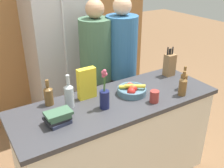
% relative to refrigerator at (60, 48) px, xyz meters
% --- Properties ---
extents(kitchen_island, '(1.83, 0.66, 0.89)m').
position_rel_refrigerator_xyz_m(kitchen_island, '(-0.01, -1.31, -0.56)').
color(kitchen_island, silver).
rests_on(kitchen_island, ground_plane).
extents(back_wall_wood, '(3.03, 0.12, 2.60)m').
position_rel_refrigerator_xyz_m(back_wall_wood, '(-0.01, 0.36, 0.30)').
color(back_wall_wood, '#9E6B3D').
rests_on(back_wall_wood, ground_plane).
extents(refrigerator, '(0.73, 0.63, 2.01)m').
position_rel_refrigerator_xyz_m(refrigerator, '(0.00, 0.00, 0.00)').
color(refrigerator, '#B7B7BC').
rests_on(refrigerator, ground_plane).
extents(fruit_bowl, '(0.26, 0.26, 0.10)m').
position_rel_refrigerator_xyz_m(fruit_bowl, '(0.16, -1.28, -0.07)').
color(fruit_bowl, slate).
rests_on(fruit_bowl, kitchen_island).
extents(knife_block, '(0.10, 0.09, 0.31)m').
position_rel_refrigerator_xyz_m(knife_block, '(0.74, -1.14, 0.01)').
color(knife_block, olive).
rests_on(knife_block, kitchen_island).
extents(flower_vase, '(0.08, 0.08, 0.34)m').
position_rel_refrigerator_xyz_m(flower_vase, '(-0.17, -1.36, -0.00)').
color(flower_vase, '#191E4C').
rests_on(flower_vase, kitchen_island).
extents(cereal_box, '(0.16, 0.06, 0.28)m').
position_rel_refrigerator_xyz_m(cereal_box, '(-0.21, -1.13, 0.03)').
color(cereal_box, yellow).
rests_on(cereal_box, kitchen_island).
extents(coffee_mug, '(0.11, 0.08, 0.10)m').
position_rel_refrigerator_xyz_m(coffee_mug, '(0.24, -1.50, -0.06)').
color(coffee_mug, '#99332D').
rests_on(coffee_mug, kitchen_island).
extents(book_stack, '(0.20, 0.16, 0.10)m').
position_rel_refrigerator_xyz_m(book_stack, '(-0.57, -1.37, -0.06)').
color(book_stack, '#2D334C').
rests_on(book_stack, kitchen_island).
extents(bottle_oil, '(0.07, 0.07, 0.23)m').
position_rel_refrigerator_xyz_m(bottle_oil, '(0.53, -1.53, -0.02)').
color(bottle_oil, brown).
rests_on(bottle_oil, kitchen_island).
extents(bottle_vinegar, '(0.06, 0.06, 0.22)m').
position_rel_refrigerator_xyz_m(bottle_vinegar, '(0.63, -1.45, -0.02)').
color(bottle_vinegar, brown).
rests_on(bottle_vinegar, kitchen_island).
extents(bottle_wine, '(0.07, 0.07, 0.22)m').
position_rel_refrigerator_xyz_m(bottle_wine, '(-0.53, -1.07, -0.02)').
color(bottle_wine, brown).
rests_on(bottle_wine, kitchen_island).
extents(bottle_water, '(0.08, 0.08, 0.28)m').
position_rel_refrigerator_xyz_m(bottle_water, '(-0.40, -1.19, 0.00)').
color(bottle_water, '#B2BCC1').
rests_on(bottle_water, kitchen_island).
extents(person_at_sink, '(0.35, 0.35, 1.64)m').
position_rel_refrigerator_xyz_m(person_at_sink, '(0.17, -0.62, -0.08)').
color(person_at_sink, '#383842').
rests_on(person_at_sink, ground_plane).
extents(person_in_blue, '(0.34, 0.34, 1.66)m').
position_rel_refrigerator_xyz_m(person_in_blue, '(0.43, -0.71, -0.07)').
color(person_in_blue, '#383842').
rests_on(person_in_blue, ground_plane).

